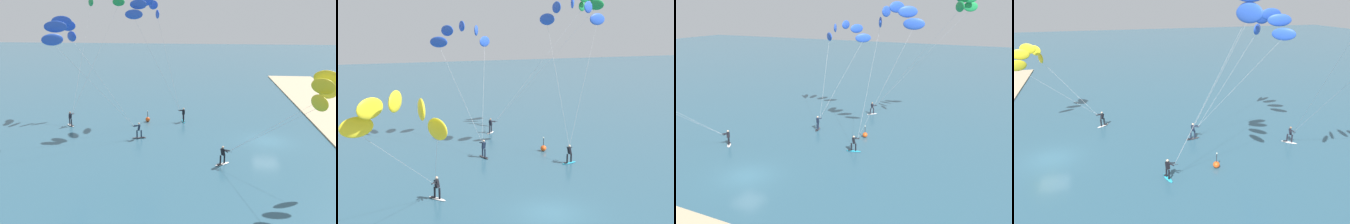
# 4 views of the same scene
# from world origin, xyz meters

# --- Properties ---
(ground_plane) EXTENTS (240.00, 240.00, 0.00)m
(ground_plane) POSITION_xyz_m (0.00, 0.00, 0.00)
(ground_plane) COLOR #2D566B
(kitesurfer_nearshore) EXTENTS (6.67, 9.38, 8.82)m
(kitesurfer_nearshore) POSITION_xyz_m (-9.64, -1.77, 7.30)
(kitesurfer_nearshore) COLOR white
(kitesurfer_nearshore) RESTS_ON ground
(kitesurfer_mid_water) EXTENTS (6.60, 9.39, 12.41)m
(kitesurfer_mid_water) POSITION_xyz_m (-0.37, 20.52, 10.69)
(kitesurfer_mid_water) COLOR #333338
(kitesurfer_mid_water) RESTS_ON ground
(kitesurfer_far_out) EXTENTS (6.36, 7.20, 14.60)m
(kitesurfer_far_out) POSITION_xyz_m (8.46, 13.59, 12.82)
(kitesurfer_far_out) COLOR #23ADD1
(kitesurfer_far_out) RESTS_ON ground
(marker_buoy) EXTENTS (0.56, 0.56, 1.38)m
(marker_buoy) POSITION_xyz_m (5.57, 13.27, 0.30)
(marker_buoy) COLOR #EA5119
(marker_buoy) RESTS_ON ground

